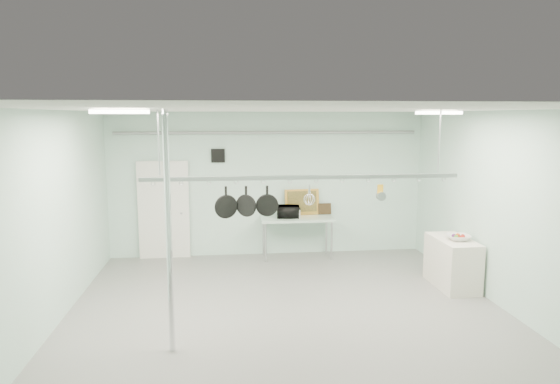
{
  "coord_description": "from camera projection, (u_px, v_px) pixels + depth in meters",
  "views": [
    {
      "loc": [
        -0.98,
        -7.01,
        3.11
      ],
      "look_at": [
        -0.07,
        1.0,
        1.88
      ],
      "focal_mm": 32.0,
      "sensor_mm": 36.0,
      "label": 1
    }
  ],
  "objects": [
    {
      "name": "floor",
      "position": [
        292.0,
        326.0,
        7.46
      ],
      "size": [
        8.0,
        8.0,
        0.0
      ],
      "primitive_type": "plane",
      "color": "gray",
      "rests_on": "ground"
    },
    {
      "name": "ceiling",
      "position": [
        293.0,
        110.0,
        6.98
      ],
      "size": [
        7.0,
        8.0,
        0.02
      ],
      "primitive_type": "cube",
      "color": "silver",
      "rests_on": "back_wall"
    },
    {
      "name": "back_wall",
      "position": [
        268.0,
        184.0,
        11.14
      ],
      "size": [
        7.0,
        0.02,
        3.2
      ],
      "primitive_type": "cube",
      "color": "#AED0BE",
      "rests_on": "floor"
    },
    {
      "name": "right_wall",
      "position": [
        519.0,
        216.0,
        7.61
      ],
      "size": [
        0.02,
        8.0,
        3.2
      ],
      "primitive_type": "cube",
      "color": "#AED0BE",
      "rests_on": "floor"
    },
    {
      "name": "door",
      "position": [
        164.0,
        211.0,
        10.92
      ],
      "size": [
        1.1,
        0.1,
        2.2
      ],
      "primitive_type": "cube",
      "color": "silver",
      "rests_on": "floor"
    },
    {
      "name": "wall_vent",
      "position": [
        218.0,
        156.0,
        10.9
      ],
      "size": [
        0.3,
        0.04,
        0.3
      ],
      "primitive_type": "cube",
      "color": "black",
      "rests_on": "back_wall"
    },
    {
      "name": "conduit_pipe",
      "position": [
        268.0,
        133.0,
        10.88
      ],
      "size": [
        6.6,
        0.07,
        0.07
      ],
      "primitive_type": "cylinder",
      "rotation": [
        0.0,
        1.57,
        0.0
      ],
      "color": "gray",
      "rests_on": "back_wall"
    },
    {
      "name": "chrome_pole",
      "position": [
        169.0,
        234.0,
        6.44
      ],
      "size": [
        0.08,
        0.08,
        3.2
      ],
      "primitive_type": "cylinder",
      "color": "silver",
      "rests_on": "floor"
    },
    {
      "name": "prep_table",
      "position": [
        297.0,
        221.0,
        10.94
      ],
      "size": [
        1.6,
        0.7,
        0.91
      ],
      "color": "#B1D0BE",
      "rests_on": "floor"
    },
    {
      "name": "side_cabinet",
      "position": [
        452.0,
        263.0,
        9.12
      ],
      "size": [
        0.6,
        1.2,
        0.9
      ],
      "primitive_type": "cube",
      "color": "silver",
      "rests_on": "floor"
    },
    {
      "name": "pot_rack",
      "position": [
        303.0,
        175.0,
        7.44
      ],
      "size": [
        4.8,
        0.06,
        1.0
      ],
      "color": "#B7B7BC",
      "rests_on": "ceiling"
    },
    {
      "name": "light_panel_left",
      "position": [
        120.0,
        112.0,
        5.95
      ],
      "size": [
        0.65,
        0.3,
        0.05
      ],
      "primitive_type": "cube",
      "color": "white",
      "rests_on": "ceiling"
    },
    {
      "name": "light_panel_right",
      "position": [
        439.0,
        113.0,
        7.84
      ],
      "size": [
        0.65,
        0.3,
        0.05
      ],
      "primitive_type": "cube",
      "color": "white",
      "rests_on": "ceiling"
    },
    {
      "name": "microwave",
      "position": [
        288.0,
        212.0,
        10.9
      ],
      "size": [
        0.53,
        0.39,
        0.27
      ],
      "primitive_type": "imported",
      "rotation": [
        0.0,
        0.0,
        2.99
      ],
      "color": "black",
      "rests_on": "prep_table"
    },
    {
      "name": "coffee_canister",
      "position": [
        297.0,
        214.0,
        10.82
      ],
      "size": [
        0.21,
        0.21,
        0.2
      ],
      "primitive_type": "cylinder",
      "rotation": [
        0.0,
        0.0,
        -0.35
      ],
      "color": "silver",
      "rests_on": "prep_table"
    },
    {
      "name": "painting_large",
      "position": [
        302.0,
        202.0,
        11.2
      ],
      "size": [
        0.79,
        0.19,
        0.58
      ],
      "primitive_type": "cube",
      "rotation": [
        -0.14,
        0.0,
        0.08
      ],
      "color": "#BD8432",
      "rests_on": "prep_table"
    },
    {
      "name": "painting_small",
      "position": [
        324.0,
        209.0,
        11.28
      ],
      "size": [
        0.3,
        0.09,
        0.25
      ],
      "primitive_type": "cube",
      "rotation": [
        -0.17,
        0.0,
        0.04
      ],
      "color": "#2F2110",
      "rests_on": "prep_table"
    },
    {
      "name": "fruit_bowl",
      "position": [
        458.0,
        238.0,
        8.95
      ],
      "size": [
        0.42,
        0.42,
        0.1
      ],
      "primitive_type": "imported",
      "rotation": [
        0.0,
        0.0,
        -0.05
      ],
      "color": "silver",
      "rests_on": "side_cabinet"
    },
    {
      "name": "skillet_left",
      "position": [
        226.0,
        202.0,
        7.37
      ],
      "size": [
        0.35,
        0.17,
        0.47
      ],
      "primitive_type": null,
      "rotation": [
        0.0,
        0.0,
        0.33
      ],
      "color": "black",
      "rests_on": "pot_rack"
    },
    {
      "name": "skillet_mid",
      "position": [
        246.0,
        201.0,
        7.4
      ],
      "size": [
        0.32,
        0.22,
        0.45
      ],
      "primitive_type": null,
      "rotation": [
        0.0,
        0.0,
        -0.53
      ],
      "color": "black",
      "rests_on": "pot_rack"
    },
    {
      "name": "skillet_right",
      "position": [
        267.0,
        201.0,
        7.44
      ],
      "size": [
        0.33,
        0.06,
        0.47
      ],
      "primitive_type": null,
      "rotation": [
        0.0,
        0.0,
        0.01
      ],
      "color": "black",
      "rests_on": "pot_rack"
    },
    {
      "name": "whisk",
      "position": [
        309.0,
        196.0,
        7.5
      ],
      "size": [
        0.22,
        0.22,
        0.34
      ],
      "primitive_type": null,
      "rotation": [
        0.0,
        0.0,
        -0.43
      ],
      "color": "#A5A5A9",
      "rests_on": "pot_rack"
    },
    {
      "name": "grater",
      "position": [
        380.0,
        191.0,
        7.61
      ],
      "size": [
        0.09,
        0.04,
        0.22
      ],
      "primitive_type": null,
      "rotation": [
        0.0,
        0.0,
        -0.25
      ],
      "color": "gold",
      "rests_on": "pot_rack"
    },
    {
      "name": "saucepan",
      "position": [
        381.0,
        192.0,
        7.62
      ],
      "size": [
        0.14,
        0.09,
        0.26
      ],
      "primitive_type": null,
      "rotation": [
        0.0,
        0.0,
        -0.03
      ],
      "color": "silver",
      "rests_on": "pot_rack"
    },
    {
      "name": "fruit_cluster",
      "position": [
        458.0,
        235.0,
        8.94
      ],
      "size": [
        0.24,
        0.24,
        0.09
      ],
      "primitive_type": null,
      "color": "#9F170E",
      "rests_on": "fruit_bowl"
    }
  ]
}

